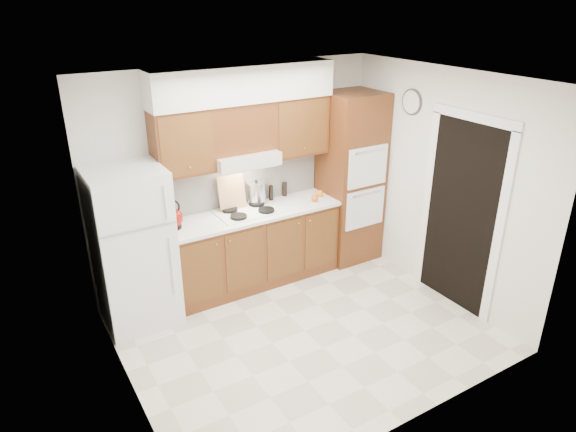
# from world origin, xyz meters

# --- Properties ---
(floor) EXTENTS (3.60, 3.60, 0.00)m
(floor) POSITION_xyz_m (0.00, 0.00, 0.00)
(floor) COLOR beige
(floor) RESTS_ON ground
(ceiling) EXTENTS (3.60, 3.60, 0.00)m
(ceiling) POSITION_xyz_m (0.00, 0.00, 2.60)
(ceiling) COLOR white
(ceiling) RESTS_ON wall_back
(wall_back) EXTENTS (3.60, 0.02, 2.60)m
(wall_back) POSITION_xyz_m (0.00, 1.50, 1.30)
(wall_back) COLOR silver
(wall_back) RESTS_ON floor
(wall_left) EXTENTS (0.02, 3.00, 2.60)m
(wall_left) POSITION_xyz_m (-1.80, 0.00, 1.30)
(wall_left) COLOR silver
(wall_left) RESTS_ON floor
(wall_right) EXTENTS (0.02, 3.00, 2.60)m
(wall_right) POSITION_xyz_m (1.80, 0.00, 1.30)
(wall_right) COLOR silver
(wall_right) RESTS_ON floor
(fridge) EXTENTS (0.75, 0.72, 1.72)m
(fridge) POSITION_xyz_m (-1.41, 1.14, 0.86)
(fridge) COLOR white
(fridge) RESTS_ON floor
(base_cabinets) EXTENTS (2.11, 0.60, 0.90)m
(base_cabinets) POSITION_xyz_m (0.02, 1.20, 0.45)
(base_cabinets) COLOR brown
(base_cabinets) RESTS_ON floor
(countertop) EXTENTS (2.13, 0.62, 0.04)m
(countertop) POSITION_xyz_m (0.03, 1.19, 0.92)
(countertop) COLOR white
(countertop) RESTS_ON base_cabinets
(backsplash) EXTENTS (2.11, 0.03, 0.56)m
(backsplash) POSITION_xyz_m (0.02, 1.49, 1.22)
(backsplash) COLOR white
(backsplash) RESTS_ON countertop
(oven_cabinet) EXTENTS (0.70, 0.65, 2.20)m
(oven_cabinet) POSITION_xyz_m (1.44, 1.18, 1.10)
(oven_cabinet) COLOR brown
(oven_cabinet) RESTS_ON floor
(upper_cab_left) EXTENTS (0.63, 0.33, 0.70)m
(upper_cab_left) POSITION_xyz_m (-0.71, 1.33, 1.85)
(upper_cab_left) COLOR brown
(upper_cab_left) RESTS_ON wall_back
(upper_cab_right) EXTENTS (0.73, 0.33, 0.70)m
(upper_cab_right) POSITION_xyz_m (0.72, 1.33, 1.85)
(upper_cab_right) COLOR brown
(upper_cab_right) RESTS_ON wall_back
(range_hood) EXTENTS (0.75, 0.45, 0.15)m
(range_hood) POSITION_xyz_m (-0.02, 1.27, 1.57)
(range_hood) COLOR silver
(range_hood) RESTS_ON wall_back
(upper_cab_over_hood) EXTENTS (0.75, 0.33, 0.55)m
(upper_cab_over_hood) POSITION_xyz_m (-0.02, 1.33, 1.92)
(upper_cab_over_hood) COLOR brown
(upper_cab_over_hood) RESTS_ON range_hood
(soffit) EXTENTS (2.13, 0.36, 0.40)m
(soffit) POSITION_xyz_m (0.03, 1.32, 2.40)
(soffit) COLOR silver
(soffit) RESTS_ON wall_back
(cooktop) EXTENTS (0.74, 0.50, 0.01)m
(cooktop) POSITION_xyz_m (-0.02, 1.21, 0.95)
(cooktop) COLOR white
(cooktop) RESTS_ON countertop
(doorway) EXTENTS (0.02, 0.90, 2.10)m
(doorway) POSITION_xyz_m (1.79, -0.35, 1.05)
(doorway) COLOR black
(doorway) RESTS_ON floor
(wall_clock) EXTENTS (0.02, 0.30, 0.30)m
(wall_clock) POSITION_xyz_m (1.79, 0.55, 2.15)
(wall_clock) COLOR #3F3833
(wall_clock) RESTS_ON wall_right
(kettle) EXTENTS (0.28, 0.28, 0.22)m
(kettle) POSITION_xyz_m (-0.93, 1.22, 1.06)
(kettle) COLOR maroon
(kettle) RESTS_ON countertop
(cutting_board) EXTENTS (0.33, 0.11, 0.44)m
(cutting_board) POSITION_xyz_m (-0.14, 1.38, 1.14)
(cutting_board) COLOR tan
(cutting_board) RESTS_ON countertop
(stock_pot) EXTENTS (0.27, 0.27, 0.24)m
(stock_pot) POSITION_xyz_m (0.19, 1.39, 1.09)
(stock_pot) COLOR silver
(stock_pot) RESTS_ON cooktop
(condiment_a) EXTENTS (0.06, 0.06, 0.19)m
(condiment_a) POSITION_xyz_m (0.40, 1.40, 1.03)
(condiment_a) COLOR black
(condiment_a) RESTS_ON countertop
(condiment_b) EXTENTS (0.06, 0.06, 0.16)m
(condiment_b) POSITION_xyz_m (0.62, 1.45, 1.02)
(condiment_b) COLOR black
(condiment_b) RESTS_ON countertop
(condiment_c) EXTENTS (0.08, 0.08, 0.18)m
(condiment_c) POSITION_xyz_m (0.61, 1.44, 1.03)
(condiment_c) COLOR black
(condiment_c) RESTS_ON countertop
(orange_near) EXTENTS (0.09, 0.09, 0.09)m
(orange_near) POSITION_xyz_m (0.97, 1.18, 0.98)
(orange_near) COLOR orange
(orange_near) RESTS_ON countertop
(orange_far) EXTENTS (0.08, 0.08, 0.08)m
(orange_far) POSITION_xyz_m (0.83, 1.07, 0.98)
(orange_far) COLOR orange
(orange_far) RESTS_ON countertop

